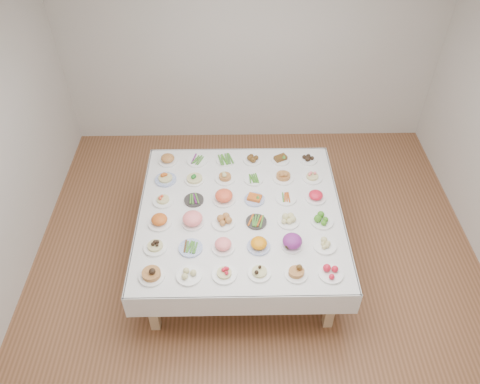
{
  "coord_description": "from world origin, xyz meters",
  "views": [
    {
      "loc": [
        -0.24,
        -3.18,
        4.15
      ],
      "look_at": [
        -0.18,
        0.3,
        0.88
      ],
      "focal_mm": 35.0,
      "sensor_mm": 36.0,
      "label": 1
    }
  ],
  "objects_px": {
    "dish_0": "(151,272)",
    "display_table": "(240,216)",
    "dish_18": "(163,199)",
    "dish_35": "(308,158)"
  },
  "relations": [
    {
      "from": "dish_18",
      "to": "dish_35",
      "type": "relative_size",
      "value": 1.04
    },
    {
      "from": "display_table",
      "to": "dish_0",
      "type": "height_order",
      "value": "dish_0"
    },
    {
      "from": "display_table",
      "to": "dish_0",
      "type": "relative_size",
      "value": 8.89
    },
    {
      "from": "display_table",
      "to": "dish_35",
      "type": "height_order",
      "value": "dish_35"
    },
    {
      "from": "dish_0",
      "to": "display_table",
      "type": "bearing_deg",
      "value": 45.03
    },
    {
      "from": "dish_0",
      "to": "dish_18",
      "type": "distance_m",
      "value": 0.96
    },
    {
      "from": "display_table",
      "to": "dish_0",
      "type": "xyz_separation_m",
      "value": [
        -0.8,
        -0.8,
        0.14
      ]
    },
    {
      "from": "dish_18",
      "to": "dish_35",
      "type": "bearing_deg",
      "value": 22.26
    },
    {
      "from": "dish_0",
      "to": "dish_18",
      "type": "xyz_separation_m",
      "value": [
        0.0,
        0.95,
        -0.03
      ]
    },
    {
      "from": "dish_0",
      "to": "dish_35",
      "type": "bearing_deg",
      "value": 45.2
    }
  ]
}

